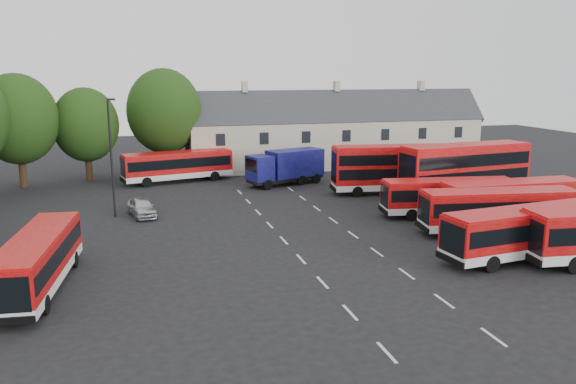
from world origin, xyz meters
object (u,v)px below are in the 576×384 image
box_truck (286,165)px  lamppost (111,155)px  silver_car (142,207)px  bus_dd_south (465,168)px  bus_west (38,258)px

box_truck → lamppost: bearing=-169.6°
silver_car → box_truck: bearing=21.3°
bus_dd_south → silver_car: bearing=169.1°
bus_dd_south → lamppost: lamppost is taller
bus_dd_south → bus_west: (-33.00, -12.46, -1.09)m
silver_car → lamppost: bearing=159.2°
bus_dd_south → lamppost: bearing=168.7°
bus_west → lamppost: bearing=-6.9°
box_truck → lamppost: 18.77m
box_truck → silver_car: size_ratio=1.97×
box_truck → lamppost: size_ratio=0.90×
bus_dd_south → bus_west: bus_dd_south is taller
bus_dd_south → silver_car: size_ratio=2.95×
box_truck → lamppost: (-16.33, -8.78, 2.96)m
bus_west → box_truck: (19.77, 23.38, 0.20)m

